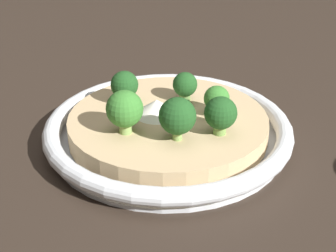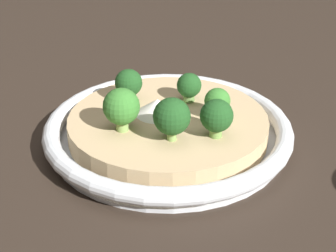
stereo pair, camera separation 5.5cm
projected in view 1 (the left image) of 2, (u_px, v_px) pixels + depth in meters
The scene contains 9 objects.
ground_plane at pixel (168, 142), 0.56m from camera, with size 6.00×6.00×0.00m, color #2D231C.
risotto_bowl at pixel (168, 129), 0.55m from camera, with size 0.27×0.27×0.03m.
cheese_sprinkle at pixel (157, 106), 0.55m from camera, with size 0.05×0.05×0.02m.
broccoli_front at pixel (124, 86), 0.57m from camera, with size 0.03×0.03×0.04m.
broccoli_front_right at pixel (125, 110), 0.51m from camera, with size 0.04×0.04×0.05m.
broccoli_back at pixel (221, 114), 0.51m from camera, with size 0.03×0.03×0.04m.
broccoli_front_left at pixel (181, 85), 0.58m from camera, with size 0.03×0.03×0.03m.
broccoli_back_left at pixel (217, 99), 0.54m from camera, with size 0.03×0.03×0.03m.
broccoli_right at pixel (177, 116), 0.49m from camera, with size 0.04×0.04×0.04m.
Camera 1 is at (0.44, 0.20, 0.29)m, focal length 55.00 mm.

